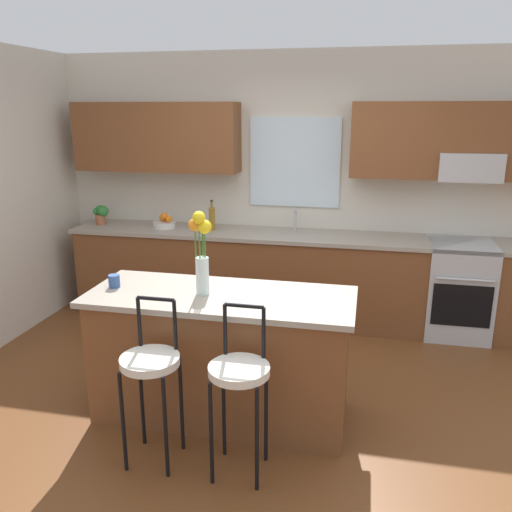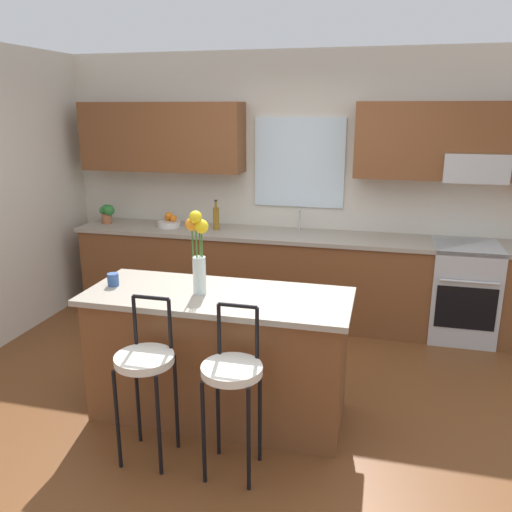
{
  "view_description": "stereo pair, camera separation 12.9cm",
  "coord_description": "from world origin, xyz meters",
  "px_view_note": "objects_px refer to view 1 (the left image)",
  "views": [
    {
      "loc": [
        0.75,
        -3.37,
        2.14
      ],
      "look_at": [
        -0.1,
        0.55,
        1.0
      ],
      "focal_mm": 36.53,
      "sensor_mm": 36.0,
      "label": 1
    },
    {
      "loc": [
        0.87,
        -3.34,
        2.14
      ],
      "look_at": [
        -0.1,
        0.55,
        1.0
      ],
      "focal_mm": 36.53,
      "sensor_mm": 36.0,
      "label": 2
    }
  ],
  "objects_px": {
    "kitchen_island": "(222,355)",
    "bar_stool_middle": "(239,377)",
    "bar_stool_near": "(151,368)",
    "mug_ceramic": "(114,281)",
    "flower_vase": "(201,247)",
    "fruit_bowl_oranges": "(165,223)",
    "oven_range": "(457,289)",
    "bottle_olive_oil": "(212,218)",
    "potted_plant_small": "(101,213)"
  },
  "relations": [
    {
      "from": "kitchen_island",
      "to": "bar_stool_middle",
      "type": "distance_m",
      "value": 0.66
    },
    {
      "from": "bar_stool_near",
      "to": "bar_stool_middle",
      "type": "height_order",
      "value": "same"
    },
    {
      "from": "bar_stool_middle",
      "to": "mug_ceramic",
      "type": "relative_size",
      "value": 11.58
    },
    {
      "from": "flower_vase",
      "to": "fruit_bowl_oranges",
      "type": "relative_size",
      "value": 2.41
    },
    {
      "from": "flower_vase",
      "to": "fruit_bowl_oranges",
      "type": "bearing_deg",
      "value": 118.56
    },
    {
      "from": "oven_range",
      "to": "kitchen_island",
      "type": "distance_m",
      "value": 2.6
    },
    {
      "from": "bar_stool_near",
      "to": "bottle_olive_oil",
      "type": "height_order",
      "value": "bottle_olive_oil"
    },
    {
      "from": "bar_stool_near",
      "to": "potted_plant_small",
      "type": "xyz_separation_m",
      "value": [
        -1.59,
        2.43,
        0.41
      ]
    },
    {
      "from": "kitchen_island",
      "to": "bottle_olive_oil",
      "type": "distance_m",
      "value": 2.04
    },
    {
      "from": "oven_range",
      "to": "mug_ceramic",
      "type": "bearing_deg",
      "value": -144.79
    },
    {
      "from": "oven_range",
      "to": "flower_vase",
      "type": "relative_size",
      "value": 1.59
    },
    {
      "from": "flower_vase",
      "to": "bottle_olive_oil",
      "type": "bearing_deg",
      "value": 104.83
    },
    {
      "from": "bar_stool_near",
      "to": "flower_vase",
      "type": "height_order",
      "value": "flower_vase"
    },
    {
      "from": "potted_plant_small",
      "to": "mug_ceramic",
      "type": "bearing_deg",
      "value": -59.62
    },
    {
      "from": "oven_range",
      "to": "potted_plant_small",
      "type": "xyz_separation_m",
      "value": [
        -3.71,
        0.02,
        0.58
      ]
    },
    {
      "from": "bar_stool_near",
      "to": "fruit_bowl_oranges",
      "type": "distance_m",
      "value": 2.61
    },
    {
      "from": "bottle_olive_oil",
      "to": "flower_vase",
      "type": "bearing_deg",
      "value": -75.17
    },
    {
      "from": "oven_range",
      "to": "potted_plant_small",
      "type": "distance_m",
      "value": 3.76
    },
    {
      "from": "bar_stool_near",
      "to": "bottle_olive_oil",
      "type": "xyz_separation_m",
      "value": [
        -0.34,
        2.43,
        0.41
      ]
    },
    {
      "from": "mug_ceramic",
      "to": "bottle_olive_oil",
      "type": "distance_m",
      "value": 1.88
    },
    {
      "from": "potted_plant_small",
      "to": "bottle_olive_oil",
      "type": "bearing_deg",
      "value": 0.1
    },
    {
      "from": "oven_range",
      "to": "kitchen_island",
      "type": "bearing_deg",
      "value": -135.22
    },
    {
      "from": "flower_vase",
      "to": "mug_ceramic",
      "type": "bearing_deg",
      "value": 179.42
    },
    {
      "from": "bar_stool_near",
      "to": "mug_ceramic",
      "type": "distance_m",
      "value": 0.82
    },
    {
      "from": "flower_vase",
      "to": "potted_plant_small",
      "type": "distance_m",
      "value": 2.57
    },
    {
      "from": "fruit_bowl_oranges",
      "to": "kitchen_island",
      "type": "bearing_deg",
      "value": -58.41
    },
    {
      "from": "kitchen_island",
      "to": "bar_stool_near",
      "type": "distance_m",
      "value": 0.66
    },
    {
      "from": "bar_stool_middle",
      "to": "bottle_olive_oil",
      "type": "bearing_deg",
      "value": 110.11
    },
    {
      "from": "kitchen_island",
      "to": "flower_vase",
      "type": "bearing_deg",
      "value": -168.68
    },
    {
      "from": "kitchen_island",
      "to": "flower_vase",
      "type": "distance_m",
      "value": 0.79
    },
    {
      "from": "kitchen_island",
      "to": "mug_ceramic",
      "type": "relative_size",
      "value": 20.31
    },
    {
      "from": "bar_stool_near",
      "to": "mug_ceramic",
      "type": "height_order",
      "value": "bar_stool_near"
    },
    {
      "from": "bar_stool_near",
      "to": "potted_plant_small",
      "type": "bearing_deg",
      "value": 123.25
    },
    {
      "from": "flower_vase",
      "to": "fruit_bowl_oranges",
      "type": "distance_m",
      "value": 2.16
    },
    {
      "from": "kitchen_island",
      "to": "flower_vase",
      "type": "height_order",
      "value": "flower_vase"
    },
    {
      "from": "fruit_bowl_oranges",
      "to": "bottle_olive_oil",
      "type": "relative_size",
      "value": 0.77
    },
    {
      "from": "potted_plant_small",
      "to": "bar_stool_near",
      "type": "bearing_deg",
      "value": -56.75
    },
    {
      "from": "flower_vase",
      "to": "fruit_bowl_oranges",
      "type": "height_order",
      "value": "flower_vase"
    },
    {
      "from": "mug_ceramic",
      "to": "bottle_olive_oil",
      "type": "xyz_separation_m",
      "value": [
        0.16,
        1.87,
        0.08
      ]
    },
    {
      "from": "kitchen_island",
      "to": "bar_stool_near",
      "type": "relative_size",
      "value": 1.75
    },
    {
      "from": "bar_stool_middle",
      "to": "kitchen_island",
      "type": "bearing_deg",
      "value": 115.42
    },
    {
      "from": "mug_ceramic",
      "to": "bar_stool_near",
      "type": "bearing_deg",
      "value": -48.46
    },
    {
      "from": "mug_ceramic",
      "to": "potted_plant_small",
      "type": "relative_size",
      "value": 0.43
    },
    {
      "from": "oven_range",
      "to": "bar_stool_middle",
      "type": "distance_m",
      "value": 2.88
    },
    {
      "from": "bar_stool_middle",
      "to": "bar_stool_near",
      "type": "bearing_deg",
      "value": 180.0
    },
    {
      "from": "bar_stool_middle",
      "to": "fruit_bowl_oranges",
      "type": "relative_size",
      "value": 4.34
    },
    {
      "from": "fruit_bowl_oranges",
      "to": "bar_stool_middle",
      "type": "bearing_deg",
      "value": -59.81
    },
    {
      "from": "kitchen_island",
      "to": "bottle_olive_oil",
      "type": "relative_size",
      "value": 5.86
    },
    {
      "from": "bottle_olive_oil",
      "to": "potted_plant_small",
      "type": "distance_m",
      "value": 1.25
    },
    {
      "from": "bar_stool_middle",
      "to": "fruit_bowl_oranges",
      "type": "distance_m",
      "value": 2.84
    }
  ]
}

